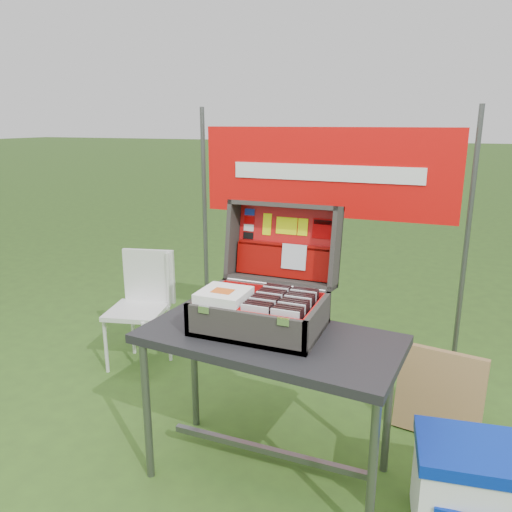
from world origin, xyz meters
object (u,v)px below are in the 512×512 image
at_px(chair, 137,312).
at_px(cardboard_box, 439,393).
at_px(table, 269,406).
at_px(suitcase, 265,270).
at_px(cooler, 472,490).

distance_m(chair, cardboard_box, 1.91).
height_order(table, cardboard_box, table).
distance_m(suitcase, cooler, 1.22).
xyz_separation_m(chair, cardboard_box, (1.90, -0.04, -0.16)).
bearing_deg(cardboard_box, suitcase, -137.09).
height_order(table, chair, chair).
relative_size(cooler, chair, 0.58).
bearing_deg(table, cooler, 3.43).
distance_m(suitcase, cardboard_box, 1.20).
relative_size(suitcase, chair, 0.71).
xyz_separation_m(cooler, chair, (-2.05, 0.70, 0.19)).
distance_m(table, chair, 1.36).
bearing_deg(chair, table, -42.62).
bearing_deg(cardboard_box, chair, -172.31).
relative_size(suitcase, cardboard_box, 1.21).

